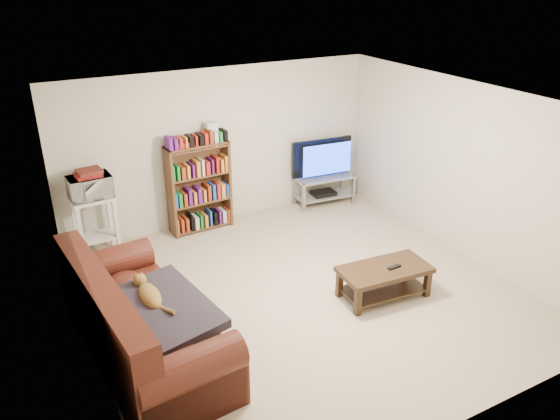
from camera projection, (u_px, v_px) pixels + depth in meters
floor at (302, 293)px, 6.83m from camera, size 5.00×5.00×0.00m
ceiling at (306, 103)px, 5.84m from camera, size 5.00×5.00×0.00m
wall_back at (221, 147)px, 8.34m from camera, size 5.00×0.00×5.00m
wall_front at (464, 318)px, 4.33m from camera, size 5.00×0.00×5.00m
wall_left at (81, 255)px, 5.26m from camera, size 0.00×5.00×5.00m
wall_right at (462, 170)px, 7.41m from camera, size 0.00×5.00×5.00m
sofa at (137, 329)px, 5.58m from camera, size 1.28×2.52×1.04m
blanket at (159, 311)px, 5.45m from camera, size 1.14×1.37×0.20m
cat at (150, 296)px, 5.59m from camera, size 0.33×0.69×0.20m
coffee_table at (384, 276)px, 6.65m from camera, size 1.15×0.64×0.40m
remote at (394, 267)px, 6.59m from camera, size 0.18×0.06×0.02m
tv_stand at (324, 185)px, 9.22m from camera, size 1.03×0.53×0.50m
television at (325, 159)px, 9.02m from camera, size 1.08×0.23×0.62m
dvd_player at (323, 193)px, 9.28m from camera, size 0.42×0.31×0.06m
bookshelf at (199, 186)px, 8.19m from camera, size 0.96×0.34×1.37m
shelf_clutter at (202, 136)px, 7.92m from camera, size 0.70×0.24×0.28m
microwave_stand at (95, 219)px, 7.46m from camera, size 0.58×0.44×0.89m
microwave at (90, 187)px, 7.26m from camera, size 0.57×0.41×0.30m
game_boxes at (88, 174)px, 7.19m from camera, size 0.34×0.31×0.05m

